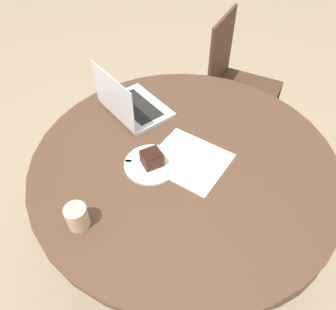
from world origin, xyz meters
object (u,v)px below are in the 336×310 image
object	(u,v)px
coffee_glass	(77,217)
laptop	(131,105)
chair	(235,84)
plate	(151,164)

from	to	relation	value
coffee_glass	laptop	distance (m)	0.66
chair	coffee_glass	xyz separation A→B (m)	(0.07, -1.46, 0.28)
plate	laptop	distance (m)	0.38
chair	coffee_glass	world-z (taller)	chair
plate	coffee_glass	distance (m)	0.38
coffee_glass	laptop	xyz separation A→B (m)	(-0.25, 0.61, -0.00)
plate	coffee_glass	bearing A→B (deg)	-96.03
coffee_glass	laptop	bearing A→B (deg)	112.75
coffee_glass	laptop	size ratio (longest dim) A/B	0.24
coffee_glass	plate	bearing A→B (deg)	83.97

